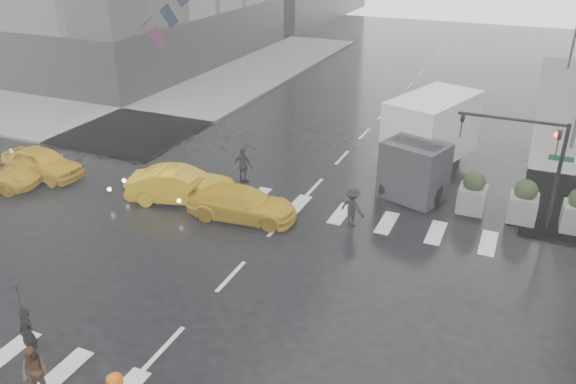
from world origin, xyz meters
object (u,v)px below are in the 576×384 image
at_px(pedestrian_brown, 35,372).
at_px(traffic_signal_pole, 534,152).
at_px(taxi_front, 42,163).
at_px(taxi_mid, 181,186).
at_px(box_truck, 427,138).

bearing_deg(pedestrian_brown, traffic_signal_pole, 43.33).
relative_size(pedestrian_brown, taxi_front, 0.36).
relative_size(traffic_signal_pole, taxi_mid, 0.97).
xyz_separation_m(traffic_signal_pole, taxi_front, (-21.49, -4.16, -2.49)).
distance_m(taxi_mid, box_truck, 11.63).
xyz_separation_m(taxi_front, box_truck, (16.90, 7.33, 1.29)).
distance_m(pedestrian_brown, taxi_front, 14.99).
distance_m(taxi_front, box_truck, 18.47).
bearing_deg(taxi_front, pedestrian_brown, -131.81).
bearing_deg(pedestrian_brown, taxi_mid, 94.60).
xyz_separation_m(traffic_signal_pole, pedestrian_brown, (-10.93, -14.81, -2.45)).
bearing_deg(taxi_mid, box_truck, -71.09).
relative_size(pedestrian_brown, box_truck, 0.21).
bearing_deg(taxi_front, box_truck, -63.11).
bearing_deg(taxi_mid, pedestrian_brown, 177.10).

